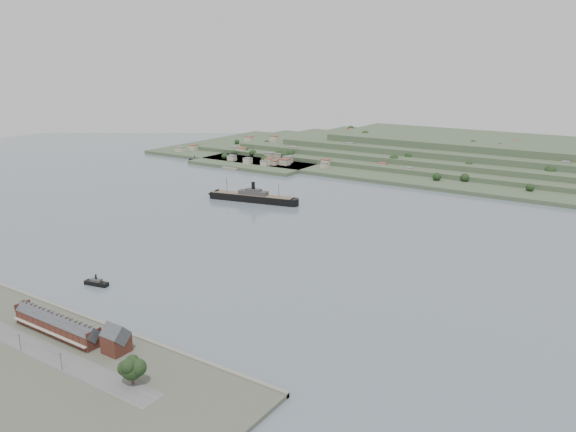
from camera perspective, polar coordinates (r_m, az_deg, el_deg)
The scene contains 9 objects.
ground at distance 400.29m, azimuth -1.43°, elevation -3.11°, with size 1400.00×1400.00×0.00m, color slate.
near_shore at distance 280.67m, azimuth -24.32°, elevation -13.04°, with size 220.00×80.00×2.60m.
terrace_row at distance 294.50m, azimuth -22.44°, elevation -10.16°, with size 55.60×9.80×11.07m.
gabled_building at distance 268.33m, azimuth -17.08°, elevation -11.91°, with size 10.40×10.18×14.09m.
far_peninsula at distance 738.12m, azimuth 18.20°, elevation 5.84°, with size 760.00×309.00×30.00m.
steamship at distance 525.31m, azimuth -3.93°, elevation 1.94°, with size 93.19×28.52×22.54m.
tugboat at distance 352.15m, azimuth -18.88°, elevation -6.43°, with size 15.78×7.08×6.87m.
ferry_west at distance 741.60m, azimuth -9.45°, elevation 5.66°, with size 19.44×8.57×7.05m.
fig_tree at distance 241.56m, azimuth -15.60°, elevation -14.66°, with size 11.28×9.77×12.59m.
Camera 1 is at (216.30, -310.75, 129.92)m, focal length 35.00 mm.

